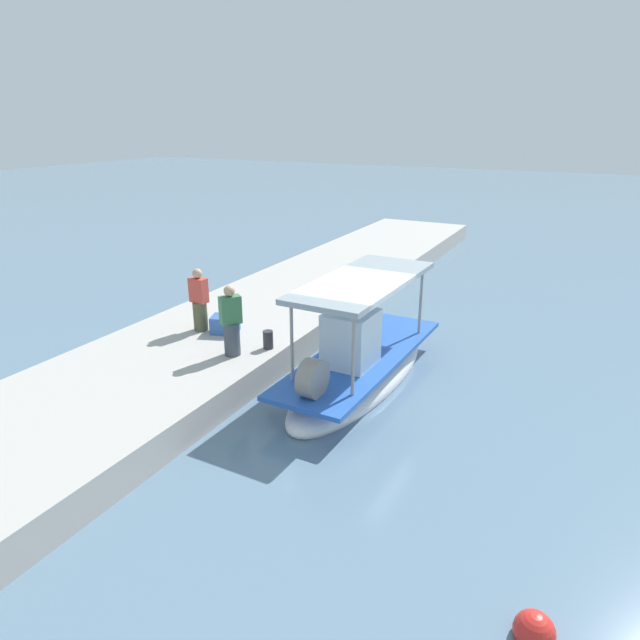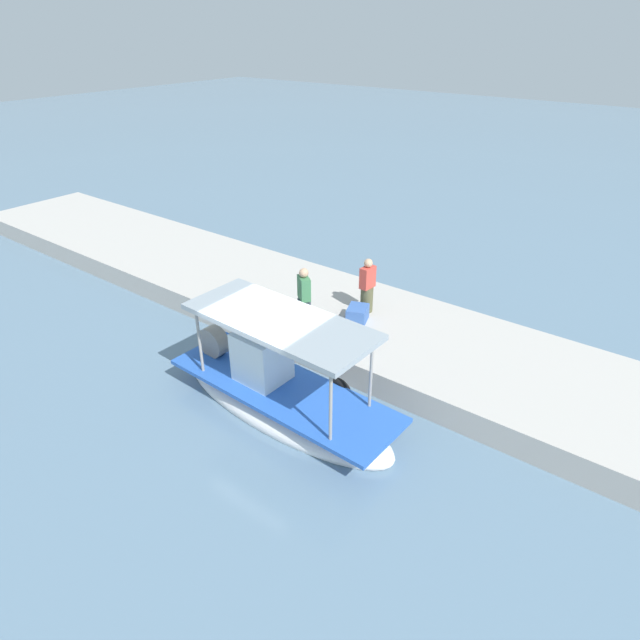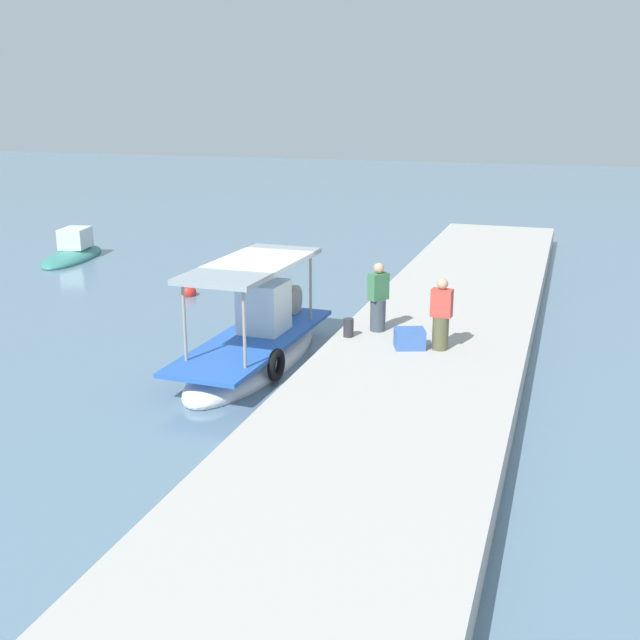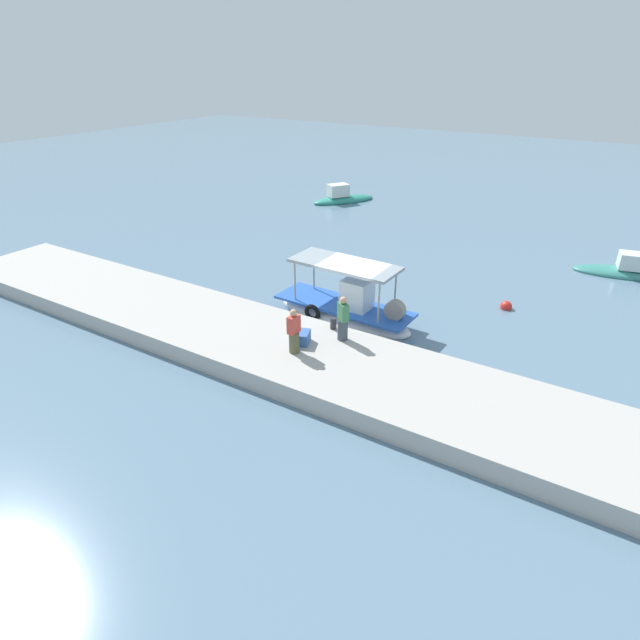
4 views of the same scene
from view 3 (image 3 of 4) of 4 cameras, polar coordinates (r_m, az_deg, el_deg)
ground_plane at (r=18.68m, az=-4.29°, el=-2.95°), size 120.00×120.00×0.00m
dock_quay at (r=17.53m, az=7.62°, el=-3.17°), size 36.00×4.42×0.69m
main_fishing_boat at (r=18.30m, az=-4.74°, el=-1.93°), size 6.13×2.03×2.82m
fisherman_near_bollard at (r=18.44m, az=4.31°, el=1.46°), size 0.53×0.52×1.66m
fisherman_by_crate at (r=17.23m, az=8.91°, el=0.19°), size 0.39×0.48×1.62m
mooring_bollard at (r=18.07m, az=2.11°, el=-0.57°), size 0.24×0.24×0.44m
cargo_crate at (r=17.36m, az=6.62°, el=-1.37°), size 0.72×0.80×0.44m
marker_buoy at (r=24.98m, az=-9.66°, el=2.01°), size 0.50×0.50×0.50m
moored_boat_near at (r=31.88m, az=-17.75°, el=4.67°), size 4.60×2.47×1.39m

